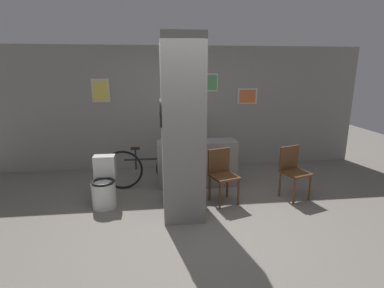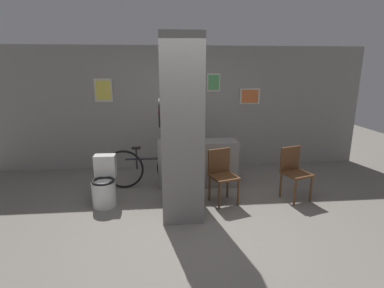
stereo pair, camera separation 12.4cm
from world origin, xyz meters
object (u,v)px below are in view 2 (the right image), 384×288
bicycle (150,168)px  bottle_tall (195,137)px  toilet (104,185)px  chair_by_doorway (294,170)px  chair_near_pillar (222,173)px

bicycle → bottle_tall: bearing=-2.3°
toilet → chair_by_doorway: size_ratio=0.89×
toilet → bicycle: same height
chair_by_doorway → bottle_tall: bottle_tall is taller
chair_near_pillar → bottle_tall: (-0.37, 0.69, 0.45)m
toilet → bicycle: size_ratio=0.46×
bicycle → bottle_tall: 1.00m
chair_by_doorway → chair_near_pillar: bearing=162.5°
chair_near_pillar → chair_by_doorway: 1.22m
chair_by_doorway → toilet: bearing=160.5°
chair_near_pillar → chair_by_doorway: size_ratio=1.00×
chair_by_doorway → bicycle: 2.51m
chair_by_doorway → bicycle: chair_by_doorway is taller
bicycle → bottle_tall: size_ratio=6.62×
chair_near_pillar → bicycle: (-1.19, 0.72, -0.12)m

